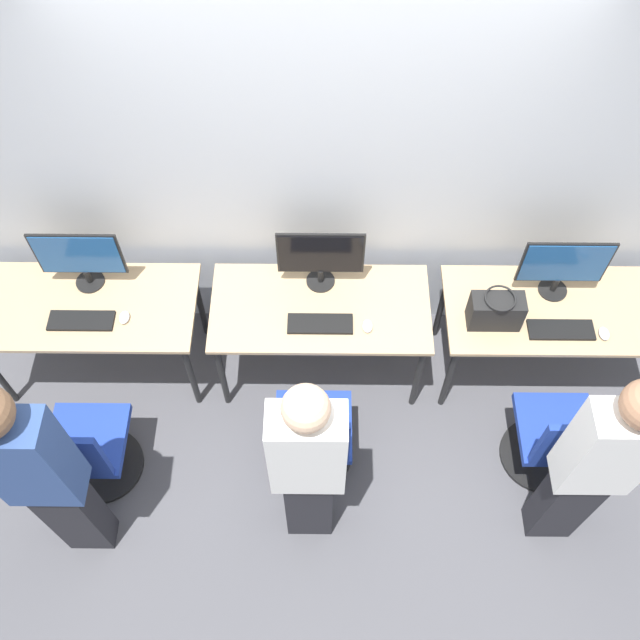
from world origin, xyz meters
name	(u,v)px	position (x,y,z in m)	size (l,w,h in m)	color
ground_plane	(320,408)	(0.00, 0.00, 0.00)	(20.00, 20.00, 0.00)	#4C4C51
wall_back	(321,167)	(0.00, 0.75, 1.40)	(12.00, 0.05, 2.80)	#B7BCC1
desk_left	(89,312)	(-1.38, 0.31, 0.63)	(1.29, 0.63, 0.71)	tan
monitor_left	(79,257)	(-1.38, 0.48, 0.95)	(0.50, 0.17, 0.44)	black
keyboard_left	(81,321)	(-1.38, 0.20, 0.72)	(0.38, 0.13, 0.02)	black
mouse_left	(124,317)	(-1.13, 0.22, 0.72)	(0.06, 0.09, 0.03)	silver
office_chair_left	(88,453)	(-1.32, -0.46, 0.35)	(0.48, 0.48, 0.87)	black
person_left	(41,475)	(-1.30, -0.83, 0.97)	(0.36, 0.23, 1.75)	#232328
desk_center	(320,314)	(0.00, 0.31, 0.63)	(1.29, 0.63, 0.71)	tan
monitor_center	(321,257)	(0.00, 0.50, 0.95)	(0.50, 0.17, 0.44)	black
keyboard_center	(320,324)	(0.00, 0.19, 0.72)	(0.38, 0.13, 0.02)	black
mouse_center	(367,326)	(0.27, 0.17, 0.72)	(0.06, 0.09, 0.03)	silver
office_chair_center	(313,439)	(-0.03, -0.37, 0.35)	(0.48, 0.48, 0.87)	black
person_center	(308,465)	(-0.05, -0.73, 0.88)	(0.36, 0.21, 1.61)	#232328
desk_right	(552,316)	(1.38, 0.31, 0.63)	(1.29, 0.63, 0.71)	tan
monitor_right	(564,266)	(1.38, 0.45, 0.95)	(0.50, 0.17, 0.44)	black
keyboard_right	(561,330)	(1.38, 0.16, 0.72)	(0.38, 0.13, 0.02)	black
mouse_right	(604,334)	(1.62, 0.13, 0.72)	(0.06, 0.09, 0.03)	silver
office_chair_right	(555,441)	(1.36, -0.37, 0.35)	(0.48, 0.48, 0.87)	black
person_right	(595,465)	(1.33, -0.73, 0.92)	(0.36, 0.22, 1.68)	#232328
handbag	(496,311)	(0.99, 0.22, 0.82)	(0.30, 0.18, 0.25)	black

